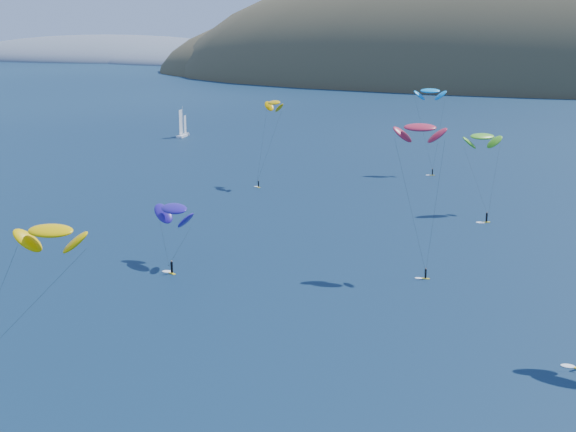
{
  "coord_description": "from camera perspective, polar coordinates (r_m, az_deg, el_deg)",
  "views": [
    {
      "loc": [
        34.22,
        -38.37,
        39.56
      ],
      "look_at": [
        -9.81,
        80.0,
        9.0
      ],
      "focal_mm": 50.0,
      "sensor_mm": 36.0,
      "label": 1
    }
  ],
  "objects": [
    {
      "name": "kitesurfer_9",
      "position": [
        128.72,
        9.37,
        6.21
      ],
      "size": [
        8.33,
        6.99,
        25.65
      ],
      "rotation": [
        0.0,
        0.0,
        0.15
      ],
      "color": "yellow",
      "rests_on": "ground"
    },
    {
      "name": "kitesurfer_1",
      "position": [
        198.83,
        -1.0,
        8.05
      ],
      "size": [
        7.63,
        9.61,
        22.38
      ],
      "rotation": [
        0.0,
        0.0,
        -0.66
      ],
      "color": "yellow",
      "rests_on": "ground"
    },
    {
      "name": "kitesurfer_3",
      "position": [
        174.99,
        13.66,
        5.5
      ],
      "size": [
        9.11,
        14.77,
        18.45
      ],
      "rotation": [
        0.0,
        0.0,
        0.59
      ],
      "color": "yellow",
      "rests_on": "ground"
    },
    {
      "name": "headland",
      "position": [
        923.79,
        -11.08,
        10.69
      ],
      "size": [
        460.0,
        250.0,
        60.0
      ],
      "color": "slate",
      "rests_on": "ground"
    },
    {
      "name": "kitesurfer_2",
      "position": [
        96.45,
        -16.54,
        -1.03
      ],
      "size": [
        11.49,
        11.22,
        18.5
      ],
      "rotation": [
        0.0,
        0.0,
        0.21
      ],
      "color": "yellow",
      "rests_on": "ground"
    },
    {
      "name": "kitesurfer_10",
      "position": [
        135.26,
        -8.11,
        0.52
      ],
      "size": [
        10.38,
        10.88,
        11.91
      ],
      "rotation": [
        0.0,
        0.0,
        -0.48
      ],
      "color": "yellow",
      "rests_on": "ground"
    },
    {
      "name": "sailboat",
      "position": [
        288.05,
        -7.51,
        5.78
      ],
      "size": [
        9.04,
        7.76,
        11.02
      ],
      "rotation": [
        0.0,
        0.0,
        0.15
      ],
      "color": "white",
      "rests_on": "ground"
    },
    {
      "name": "kitesurfer_4",
      "position": [
        218.8,
        10.08,
        8.75
      ],
      "size": [
        8.81,
        8.18,
        24.14
      ],
      "rotation": [
        0.0,
        0.0,
        0.3
      ],
      "color": "yellow",
      "rests_on": "ground"
    }
  ]
}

